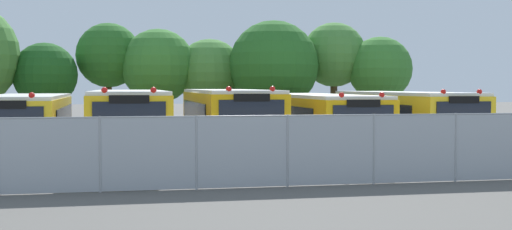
# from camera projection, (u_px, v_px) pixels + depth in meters

# --- Properties ---
(ground_plane) EXTENTS (160.00, 160.00, 0.00)m
(ground_plane) POSITION_uv_depth(u_px,v_px,m) (226.00, 157.00, 26.02)
(ground_plane) COLOR #595651
(school_bus_0) EXTENTS (2.64, 10.08, 2.52)m
(school_bus_0) POSITION_uv_depth(u_px,v_px,m) (27.00, 125.00, 24.28)
(school_bus_0) COLOR yellow
(school_bus_0) RESTS_ON ground_plane
(school_bus_1) EXTENTS (2.79, 11.50, 2.67)m
(school_bus_1) POSITION_uv_depth(u_px,v_px,m) (129.00, 121.00, 25.12)
(school_bus_1) COLOR yellow
(school_bus_1) RESTS_ON ground_plane
(school_bus_2) EXTENTS (2.67, 9.83, 2.70)m
(school_bus_2) POSITION_uv_depth(u_px,v_px,m) (228.00, 120.00, 25.82)
(school_bus_2) COLOR #EAA80C
(school_bus_2) RESTS_ON ground_plane
(school_bus_3) EXTENTS (2.74, 11.17, 2.51)m
(school_bus_3) POSITION_uv_depth(u_px,v_px,m) (317.00, 121.00, 26.77)
(school_bus_3) COLOR #EAA80C
(school_bus_3) RESTS_ON ground_plane
(school_bus_4) EXTENTS (2.49, 10.03, 2.60)m
(school_bus_4) POSITION_uv_depth(u_px,v_px,m) (402.00, 119.00, 27.53)
(school_bus_4) COLOR yellow
(school_bus_4) RESTS_ON ground_plane
(tree_1) EXTENTS (3.23, 3.23, 4.90)m
(tree_1) POSITION_uv_depth(u_px,v_px,m) (47.00, 76.00, 34.68)
(tree_1) COLOR #4C3823
(tree_1) RESTS_ON ground_plane
(tree_2) EXTENTS (3.41, 3.41, 6.04)m
(tree_2) POSITION_uv_depth(u_px,v_px,m) (108.00, 55.00, 36.28)
(tree_2) COLOR #4C3823
(tree_2) RESTS_ON ground_plane
(tree_3) EXTENTS (3.89, 3.89, 5.71)m
(tree_3) POSITION_uv_depth(u_px,v_px,m) (157.00, 65.00, 36.00)
(tree_3) COLOR #4C3823
(tree_3) RESTS_ON ground_plane
(tree_4) EXTENTS (3.62, 3.62, 5.22)m
(tree_4) POSITION_uv_depth(u_px,v_px,m) (210.00, 73.00, 36.65)
(tree_4) COLOR #4C3823
(tree_4) RESTS_ON ground_plane
(tree_5) EXTENTS (4.69, 4.69, 6.13)m
(tree_5) POSITION_uv_depth(u_px,v_px,m) (272.00, 64.00, 35.90)
(tree_5) COLOR #4C3823
(tree_5) RESTS_ON ground_plane
(tree_6) EXTENTS (3.47, 3.47, 6.13)m
(tree_6) POSITION_uv_depth(u_px,v_px,m) (333.00, 55.00, 37.08)
(tree_6) COLOR #4C3823
(tree_6) RESTS_ON ground_plane
(tree_7) EXTENTS (3.42, 3.42, 5.33)m
(tree_7) POSITION_uv_depth(u_px,v_px,m) (382.00, 69.00, 36.46)
(tree_7) COLOR #4C3823
(tree_7) RESTS_ON ground_plane
(chainlink_fence) EXTENTS (19.69, 0.07, 1.94)m
(chainlink_fence) POSITION_uv_depth(u_px,v_px,m) (287.00, 149.00, 18.42)
(chainlink_fence) COLOR #9EA0A3
(chainlink_fence) RESTS_ON ground_plane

